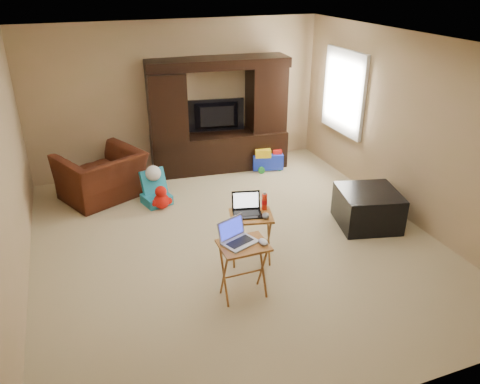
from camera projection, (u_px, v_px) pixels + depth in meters
name	position (u px, v px, depth m)	size (l,w,h in m)	color
floor	(235.00, 241.00, 6.11)	(5.50, 5.50, 0.00)	#C2B386
ceiling	(233.00, 42.00, 5.03)	(5.50, 5.50, 0.00)	silver
wall_back	(179.00, 97.00, 7.89)	(5.00, 5.00, 0.00)	tan
wall_front	(369.00, 282.00, 3.25)	(5.00, 5.00, 0.00)	tan
wall_left	(5.00, 182.00, 4.78)	(5.50, 5.50, 0.00)	tan
wall_right	(407.00, 128.00, 6.36)	(5.50, 5.50, 0.00)	tan
window_pane	(345.00, 92.00, 7.60)	(1.20, 1.20, 0.00)	white
window_frame	(344.00, 92.00, 7.59)	(0.06, 1.14, 1.34)	white
entertainment_center	(219.00, 116.00, 7.93)	(2.34, 0.59, 1.92)	black
television	(217.00, 117.00, 8.01)	(0.97, 0.13, 0.56)	black
recliner	(102.00, 176.00, 7.10)	(1.13, 0.99, 0.73)	#4D1C10
child_rocker	(156.00, 188.00, 6.97)	(0.38, 0.43, 0.51)	teal
plush_toy	(161.00, 197.00, 6.87)	(0.32, 0.27, 0.36)	red
push_toy	(267.00, 158.00, 8.21)	(0.54, 0.39, 0.41)	#1A34D6
ottoman	(368.00, 208.00, 6.41)	(0.78, 0.78, 0.50)	black
tray_table_left	(244.00, 270.00, 4.96)	(0.50, 0.40, 0.65)	#A96629
tray_table_right	(251.00, 238.00, 5.56)	(0.49, 0.39, 0.64)	#AC6929
laptop_left	(240.00, 233.00, 4.78)	(0.34, 0.28, 0.24)	#AEAFB3
laptop_right	(247.00, 206.00, 5.37)	(0.33, 0.27, 0.24)	black
mouse_left	(263.00, 242.00, 4.81)	(0.08, 0.13, 0.05)	silver
mouse_right	(266.00, 216.00, 5.35)	(0.08, 0.13, 0.05)	#44454A
water_bottle	(264.00, 202.00, 5.51)	(0.06, 0.06, 0.20)	red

